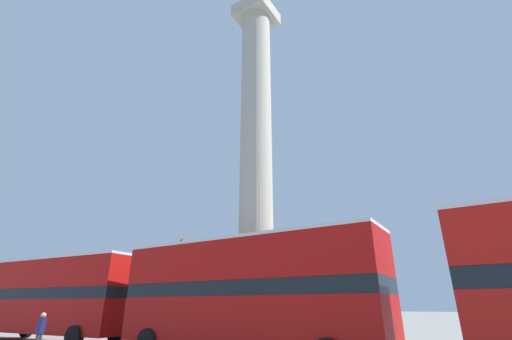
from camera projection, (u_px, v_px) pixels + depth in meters
name	position (u px, v px, depth m)	size (l,w,h in m)	color
monument_column	(256.00, 202.00, 19.53)	(5.71, 5.71, 22.96)	#A39E8E
bus_a	(55.00, 295.00, 19.21)	(11.23, 3.61, 4.36)	#A80F0C
bus_b	(245.00, 290.00, 13.50)	(11.04, 2.87, 4.40)	#A80F0C
equestrian_statue	(180.00, 310.00, 24.48)	(4.48, 3.79, 5.72)	#A39E8E
street_lamp	(178.00, 282.00, 18.63)	(0.39, 0.39, 5.65)	black
pedestrian_near_lamp	(40.00, 331.00, 14.18)	(0.39, 0.43, 1.59)	#28282D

